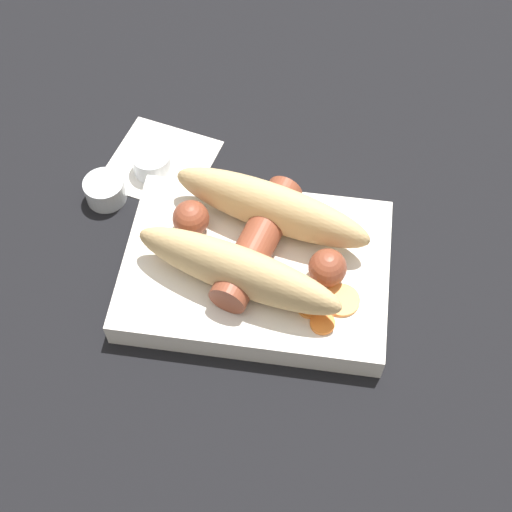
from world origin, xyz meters
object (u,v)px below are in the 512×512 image
bread_roll (255,238)px  condiment_cup_near (152,163)px  sausage (258,242)px  food_tray (256,270)px  condiment_cup_far (105,191)px

bread_roll → condiment_cup_near: 0.18m
sausage → bread_roll: bearing=-143.8°
bread_roll → condiment_cup_near: (-0.13, 0.11, -0.05)m
sausage → condiment_cup_near: (-0.13, 0.11, -0.04)m
food_tray → condiment_cup_far: bearing=156.0°
food_tray → bread_roll: bearing=106.3°
sausage → condiment_cup_near: bearing=139.8°
food_tray → sausage: size_ratio=1.48×
food_tray → condiment_cup_near: size_ratio=5.97×
sausage → condiment_cup_far: size_ratio=4.03×
condiment_cup_near → condiment_cup_far: 0.06m
condiment_cup_far → condiment_cup_near: bearing=47.3°
food_tray → sausage: 0.03m
bread_roll → food_tray: bearing=-73.7°
condiment_cup_near → condiment_cup_far: size_ratio=1.00×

